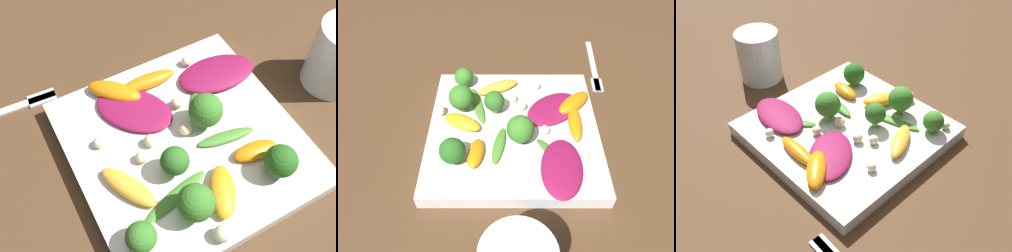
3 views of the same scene
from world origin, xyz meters
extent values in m
plane|color=#4C331E|center=(0.00, 0.00, 0.00)|extent=(2.40, 2.40, 0.00)
cube|color=white|center=(0.00, 0.00, 0.01)|extent=(0.28, 0.28, 0.02)
cube|color=silver|center=(-0.13, 0.17, 0.00)|extent=(0.04, 0.02, 0.01)
ellipsoid|color=maroon|center=(0.09, 0.07, 0.03)|extent=(0.12, 0.07, 0.01)
ellipsoid|color=maroon|center=(-0.04, 0.07, 0.03)|extent=(0.12, 0.12, 0.01)
ellipsoid|color=orange|center=(0.00, 0.10, 0.03)|extent=(0.08, 0.03, 0.02)
ellipsoid|color=#FCAD33|center=(-0.09, -0.03, 0.03)|extent=(0.06, 0.08, 0.02)
ellipsoid|color=orange|center=(0.00, -0.08, 0.03)|extent=(0.06, 0.07, 0.02)
ellipsoid|color=orange|center=(0.06, -0.06, 0.03)|extent=(0.06, 0.03, 0.02)
ellipsoid|color=orange|center=(-0.05, 0.11, 0.03)|extent=(0.07, 0.07, 0.02)
cylinder|color=#84AD5B|center=(-0.03, -0.03, 0.03)|extent=(0.01, 0.01, 0.02)
sphere|color=#2D6B23|center=(-0.03, -0.03, 0.05)|extent=(0.03, 0.03, 0.03)
cylinder|color=#84AD5B|center=(0.07, -0.09, 0.03)|extent=(0.01, 0.01, 0.01)
sphere|color=#26601E|center=(0.07, -0.09, 0.05)|extent=(0.04, 0.04, 0.04)
cylinder|color=#84AD5B|center=(-0.10, -0.09, 0.03)|extent=(0.01, 0.01, 0.01)
sphere|color=#387A28|center=(-0.10, -0.09, 0.04)|extent=(0.03, 0.03, 0.03)
cylinder|color=#84AD5B|center=(0.03, 0.01, 0.03)|extent=(0.01, 0.01, 0.02)
sphere|color=#387A28|center=(0.03, 0.01, 0.05)|extent=(0.04, 0.04, 0.04)
cylinder|color=#7A9E51|center=(-0.04, -0.09, 0.03)|extent=(0.01, 0.01, 0.02)
sphere|color=#387A28|center=(-0.04, -0.09, 0.05)|extent=(0.04, 0.04, 0.04)
ellipsoid|color=#47842D|center=(0.05, -0.02, 0.03)|extent=(0.08, 0.03, 0.01)
ellipsoid|color=#3D7528|center=(0.06, 0.06, 0.03)|extent=(0.06, 0.05, 0.01)
ellipsoid|color=#47842D|center=(-0.05, -0.06, 0.03)|extent=(0.09, 0.04, 0.01)
sphere|color=beige|center=(0.02, 0.05, 0.03)|extent=(0.02, 0.02, 0.02)
sphere|color=beige|center=(-0.06, 0.00, 0.03)|extent=(0.02, 0.02, 0.02)
sphere|color=beige|center=(-0.03, -0.12, 0.03)|extent=(0.02, 0.02, 0.02)
sphere|color=beige|center=(0.01, 0.01, 0.03)|extent=(0.02, 0.02, 0.02)
sphere|color=beige|center=(-0.10, 0.04, 0.03)|extent=(0.01, 0.01, 0.01)
sphere|color=beige|center=(-0.04, 0.02, 0.03)|extent=(0.02, 0.02, 0.02)
sphere|color=beige|center=(0.06, 0.11, 0.03)|extent=(0.01, 0.01, 0.01)
camera|label=1|loc=(-0.14, -0.21, 0.44)|focal=42.00mm
camera|label=2|loc=(0.37, -0.01, 0.41)|focal=35.00mm
camera|label=3|loc=(-0.35, 0.34, 0.44)|focal=42.00mm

